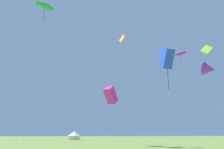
% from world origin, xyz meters
% --- Properties ---
extents(kite_purple_parafoil, '(2.80, 3.21, 21.79)m').
position_xyz_m(kite_purple_parafoil, '(19.67, 45.91, 21.21)').
color(kite_purple_parafoil, purple).
rests_on(kite_purple_parafoil, ground).
extents(kite_purple_delta, '(3.48, 3.50, 14.07)m').
position_xyz_m(kite_purple_delta, '(17.13, 31.19, 12.64)').
color(kite_purple_delta, purple).
rests_on(kite_purple_delta, ground).
extents(kite_magenta_box, '(2.93, 2.76, 9.07)m').
position_xyz_m(kite_magenta_box, '(-0.30, 31.44, 7.64)').
color(kite_magenta_box, '#E02DA3').
rests_on(kite_magenta_box, ground).
extents(kite_orange_diamond, '(3.01, 2.86, 28.83)m').
position_xyz_m(kite_orange_diamond, '(6.13, 52.83, 27.18)').
color(kite_orange_diamond, orange).
rests_on(kite_orange_diamond, ground).
extents(kite_lime_diamond, '(1.89, 2.82, 18.98)m').
position_xyz_m(kite_lime_diamond, '(19.35, 34.49, 17.66)').
color(kite_lime_diamond, '#99DB2D').
rests_on(kite_lime_diamond, ground).
extents(kite_blue_box, '(2.15, 3.78, 13.87)m').
position_xyz_m(kite_blue_box, '(7.02, 25.88, 12.24)').
color(kite_blue_box, blue).
rests_on(kite_blue_box, ground).
extents(kite_green_parafoil, '(4.21, 4.15, 25.50)m').
position_xyz_m(kite_green_parafoil, '(-12.23, 35.42, 24.85)').
color(kite_green_parafoil, green).
rests_on(kite_green_parafoil, ground).
extents(festival_tent_center, '(3.89, 3.89, 2.53)m').
position_xyz_m(festival_tent_center, '(-5.81, 68.28, 1.40)').
color(festival_tent_center, white).
rests_on(festival_tent_center, ground).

